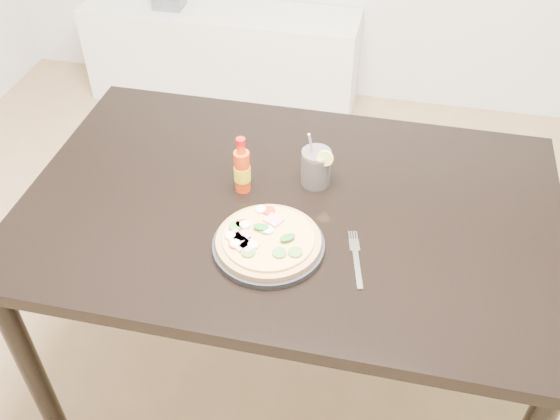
% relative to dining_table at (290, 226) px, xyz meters
% --- Properties ---
extents(dining_table, '(1.40, 0.90, 0.75)m').
position_rel_dining_table_xyz_m(dining_table, '(0.00, 0.00, 0.00)').
color(dining_table, black).
rests_on(dining_table, ground).
extents(plate, '(0.27, 0.27, 0.02)m').
position_rel_dining_table_xyz_m(plate, '(-0.02, -0.17, 0.09)').
color(plate, black).
rests_on(plate, dining_table).
extents(pizza, '(0.25, 0.25, 0.03)m').
position_rel_dining_table_xyz_m(pizza, '(-0.02, -0.17, 0.11)').
color(pizza, tan).
rests_on(pizza, plate).
extents(hot_sauce_bottle, '(0.04, 0.04, 0.17)m').
position_rel_dining_table_xyz_m(hot_sauce_bottle, '(-0.13, 0.03, 0.15)').
color(hot_sauce_bottle, '#E33E0D').
rests_on(hot_sauce_bottle, dining_table).
extents(cola_cup, '(0.09, 0.08, 0.17)m').
position_rel_dining_table_xyz_m(cola_cup, '(0.05, 0.10, 0.13)').
color(cola_cup, black).
rests_on(cola_cup, dining_table).
extents(fork, '(0.06, 0.19, 0.00)m').
position_rel_dining_table_xyz_m(fork, '(0.19, -0.16, 0.09)').
color(fork, silver).
rests_on(fork, dining_table).
extents(media_console, '(1.40, 0.34, 0.50)m').
position_rel_dining_table_xyz_m(media_console, '(-0.69, 1.63, -0.42)').
color(media_console, white).
rests_on(media_console, ground).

